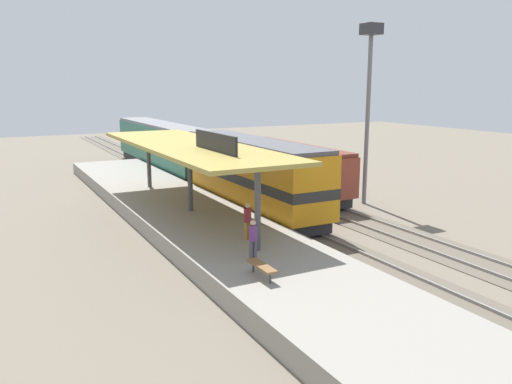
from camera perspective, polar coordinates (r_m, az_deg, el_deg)
name	(u,v)px	position (r m, az deg, el deg)	size (l,w,h in m)	color
ground_plane	(290,213)	(32.42, 3.78, -2.30)	(120.00, 120.00, 0.00)	#706656
track_near	(262,216)	(31.44, 0.67, -2.67)	(3.20, 110.00, 0.16)	#5F5649
track_far	(324,208)	(33.82, 7.53, -1.73)	(3.20, 110.00, 0.16)	#5F5649
platform	(191,218)	(29.47, -7.21, -2.92)	(6.00, 44.00, 0.90)	gray
station_canopy	(190,147)	(28.62, -7.35, 4.97)	(5.20, 18.00, 4.70)	#47474C
platform_bench	(261,266)	(19.14, 0.61, -8.23)	(0.44, 1.70, 0.50)	#333338
locomotive	(251,174)	(32.13, -0.51, 1.99)	(2.93, 14.43, 4.44)	#28282D
passenger_carriage_single	(162,146)	(48.67, -10.39, 5.05)	(2.90, 20.00, 4.24)	#28282D
freight_car	(290,169)	(36.88, 3.81, 2.55)	(2.80, 12.00, 3.54)	#28282D
light_mast	(369,77)	(34.75, 12.46, 12.38)	(1.10, 1.10, 11.70)	slate
person_waiting	(253,238)	(20.74, -0.34, -5.14)	(0.34, 0.34, 1.71)	#4C4C51
person_walking	(248,219)	(23.54, -0.94, -3.07)	(0.34, 0.34, 1.71)	olive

